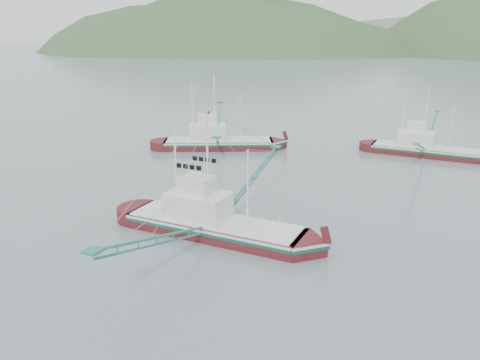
% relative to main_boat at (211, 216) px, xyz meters
% --- Properties ---
extents(ground, '(1200.00, 1200.00, 0.00)m').
position_rel_main_boat_xyz_m(ground, '(0.22, -0.70, -1.59)').
color(ground, slate).
rests_on(ground, ground).
extents(main_boat, '(15.20, 27.35, 11.06)m').
position_rel_main_boat_xyz_m(main_boat, '(0.00, 0.00, 0.00)').
color(main_boat, '#490C0F').
rests_on(main_boat, ground).
extents(bg_boat_right, '(14.27, 25.56, 10.34)m').
position_rel_main_boat_xyz_m(bg_boat_right, '(14.36, 35.02, -0.17)').
color(bg_boat_right, '#490C0F').
rests_on(bg_boat_right, ground).
extents(bg_boat_left, '(16.31, 26.55, 11.38)m').
position_rel_main_boat_xyz_m(bg_boat_left, '(-13.04, 27.21, 0.75)').
color(bg_boat_left, '#490C0F').
rests_on(bg_boat_left, ground).
extents(headland_left, '(448.00, 308.00, 210.00)m').
position_rel_main_boat_xyz_m(headland_left, '(-179.78, 359.30, -1.59)').
color(headland_left, '#35542B').
rests_on(headland_left, ground).
extents(ridge_distant, '(960.00, 400.00, 240.00)m').
position_rel_main_boat_xyz_m(ridge_distant, '(30.22, 559.30, -1.59)').
color(ridge_distant, slate).
rests_on(ridge_distant, ground).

